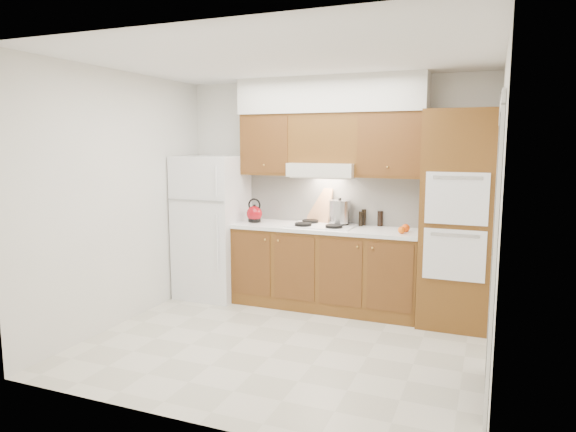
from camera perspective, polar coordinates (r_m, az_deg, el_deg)
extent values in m
plane|color=beige|center=(4.97, -0.51, -14.03)|extent=(3.60, 3.60, 0.00)
plane|color=white|center=(4.66, -0.56, 17.09)|extent=(3.60, 3.60, 0.00)
cube|color=white|center=(6.04, 4.88, 2.65)|extent=(3.60, 0.02, 2.60)
cube|color=white|center=(5.57, -17.93, 1.82)|extent=(0.02, 3.00, 2.60)
cube|color=white|center=(4.30, 22.27, -0.17)|extent=(0.02, 3.00, 2.60)
cube|color=white|center=(6.33, -8.40, -1.17)|extent=(0.75, 0.72, 1.72)
cube|color=brown|center=(5.90, 4.16, -5.86)|extent=(2.11, 0.60, 0.90)
cube|color=white|center=(5.79, 4.18, -1.37)|extent=(2.13, 0.62, 0.04)
cube|color=white|center=(6.03, 5.06, 1.87)|extent=(2.11, 0.03, 0.56)
cube|color=brown|center=(5.50, 18.35, -0.38)|extent=(0.70, 0.65, 2.20)
cube|color=brown|center=(6.11, -2.00, 7.90)|extent=(0.63, 0.33, 0.70)
cube|color=brown|center=(5.69, 11.43, 7.73)|extent=(0.73, 0.33, 0.70)
cube|color=silver|center=(5.82, 4.03, 5.16)|extent=(0.75, 0.45, 0.15)
cube|color=brown|center=(5.87, 4.24, 8.61)|extent=(0.75, 0.33, 0.55)
cube|color=silver|center=(5.86, 4.73, 13.25)|extent=(2.13, 0.36, 0.40)
cube|color=white|center=(5.82, 3.77, -1.06)|extent=(0.74, 0.50, 0.01)
cube|color=black|center=(3.99, 21.93, -4.39)|extent=(0.02, 0.90, 2.10)
cylinder|color=#3F3833|center=(4.82, 22.61, 10.80)|extent=(0.02, 0.30, 0.30)
sphere|color=maroon|center=(6.08, -3.75, 0.26)|extent=(0.19, 0.19, 0.19)
cube|color=tan|center=(6.05, 3.55, 1.15)|extent=(0.33, 0.21, 0.42)
cylinder|color=#B2B1B6|center=(5.87, 5.76, 0.46)|extent=(0.25, 0.25, 0.25)
cylinder|color=black|center=(5.92, 8.42, -0.13)|extent=(0.06, 0.06, 0.18)
cylinder|color=black|center=(5.87, 8.10, -0.29)|extent=(0.06, 0.06, 0.16)
cylinder|color=black|center=(5.89, 10.19, -0.28)|extent=(0.08, 0.08, 0.17)
sphere|color=orange|center=(5.44, 12.51, -1.54)|extent=(0.10, 0.10, 0.08)
sphere|color=#FE570D|center=(5.55, 12.94, -1.31)|extent=(0.10, 0.10, 0.09)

